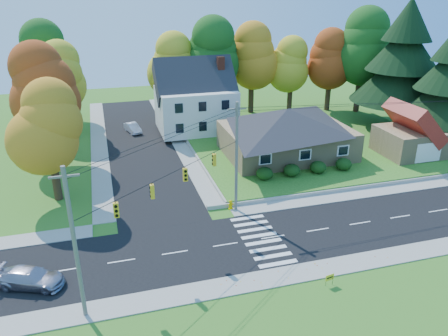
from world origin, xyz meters
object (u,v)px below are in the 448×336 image
object	(u,v)px
silver_sedan	(30,278)
white_car	(133,128)
ranch_house	(287,131)
fire_hydrant	(231,205)

from	to	relation	value
silver_sedan	white_car	size ratio (longest dim) A/B	1.20
silver_sedan	white_car	distance (m)	33.17
silver_sedan	white_car	xyz separation A→B (m)	(9.67, 31.73, -0.04)
silver_sedan	ranch_house	bearing A→B (deg)	-34.03
ranch_house	fire_hydrant	bearing A→B (deg)	-133.31
ranch_house	white_car	world-z (taller)	ranch_house
white_car	fire_hydrant	size ratio (longest dim) A/B	4.12
white_car	ranch_house	bearing A→B (deg)	-56.73
ranch_house	fire_hydrant	xyz separation A→B (m)	(-9.90, -10.50, -2.82)
silver_sedan	white_car	bearing A→B (deg)	5.53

